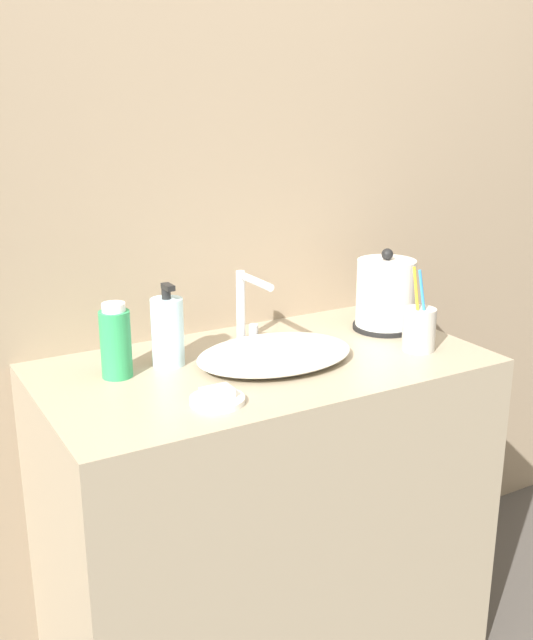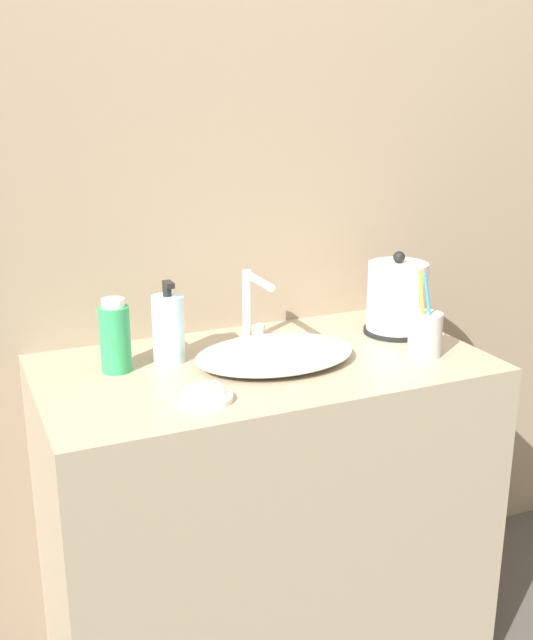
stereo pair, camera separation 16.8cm
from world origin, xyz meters
TOP-DOWN VIEW (x-y plane):
  - wall_back at (0.00, 0.57)m, footprint 6.00×0.04m
  - vanity_counter at (0.00, 0.27)m, footprint 1.02×0.55m
  - sink_basin at (0.02, 0.26)m, footprint 0.37×0.27m
  - faucet at (0.03, 0.41)m, footprint 0.06×0.16m
  - electric_kettle at (0.40, 0.34)m, footprint 0.16×0.16m
  - toothbrush_cup at (0.36, 0.17)m, footprint 0.08×0.08m
  - lotion_bottle at (-0.20, 0.37)m, footprint 0.07×0.07m
  - shampoo_bottle at (-0.32, 0.36)m, footprint 0.07×0.07m
  - soap_dish at (-0.20, 0.12)m, footprint 0.11×0.11m

SIDE VIEW (x-z plane):
  - vanity_counter at x=0.00m, z-range 0.00..0.82m
  - soap_dish at x=-0.20m, z-range 0.82..0.85m
  - sink_basin at x=0.02m, z-range 0.82..0.86m
  - toothbrush_cup at x=0.36m, z-range 0.77..0.98m
  - shampoo_bottle at x=-0.32m, z-range 0.82..0.98m
  - lotion_bottle at x=-0.20m, z-range 0.81..1.00m
  - electric_kettle at x=0.40m, z-range 0.80..1.02m
  - faucet at x=0.03m, z-range 0.84..1.02m
  - wall_back at x=0.00m, z-range 0.00..2.60m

